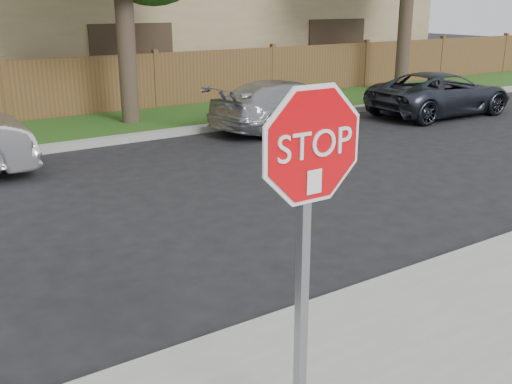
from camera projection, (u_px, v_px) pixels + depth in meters
ground at (281, 319)px, 5.85m from camera, size 90.00×90.00×0.00m
far_curb at (47, 149)px, 12.27m from camera, size 70.00×0.30×0.15m
grass_strip at (26, 135)px, 13.58m from camera, size 70.00×3.00×0.12m
fence at (6, 94)px, 14.62m from camera, size 70.00×0.12×1.60m
stop_sign at (309, 196)px, 3.64m from camera, size 1.01×0.13×2.55m
sedan_right at (285, 104)px, 14.43m from camera, size 4.25×2.26×1.17m
sedan_far_right at (441, 94)px, 16.16m from camera, size 4.25×2.06×1.16m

